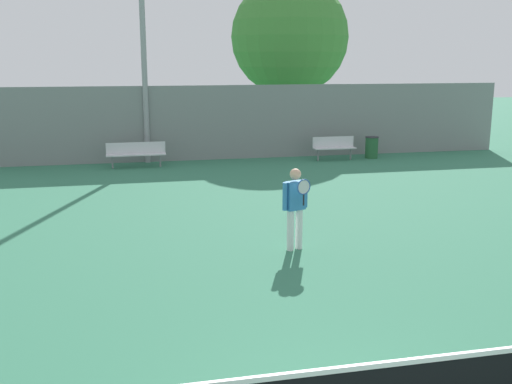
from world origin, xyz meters
The scene contains 7 objects.
tennis_player centered at (1.05, 6.54, 0.94)m, with size 0.56×0.49×1.65m.
bench_courtside_near centered at (5.60, 16.85, 0.55)m, with size 1.63×0.40×0.88m.
bench_courtside_far centered at (-1.79, 16.85, 0.55)m, with size 2.07×0.40×0.88m.
light_pole_near_left centered at (-1.34, 17.84, 5.41)m, with size 0.90×0.60×8.44m.
trash_bin centered at (7.17, 16.91, 0.42)m, with size 0.51×0.51×0.84m.
back_fence centered at (0.00, 17.93, 1.40)m, with size 25.90×0.06×2.80m.
tree_green_tall centered at (5.68, 23.49, 4.79)m, with size 5.54×5.54×7.56m.
Camera 1 is at (-2.22, -4.51, 3.73)m, focal length 42.00 mm.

